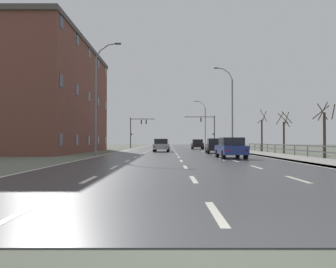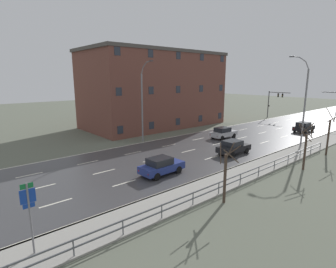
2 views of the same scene
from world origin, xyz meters
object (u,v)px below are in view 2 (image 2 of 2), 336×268
(street_lamp_left_bank, at_px, (143,103))
(car_mid_centre, at_px, (304,127))
(street_lamp_midground, at_px, (304,103))
(car_near_right, at_px, (161,166))
(brick_building, at_px, (154,89))
(car_distant, at_px, (233,147))
(car_far_right, at_px, (223,133))
(traffic_signal_left, at_px, (274,100))
(highway_sign, at_px, (29,210))

(street_lamp_left_bank, distance_m, car_mid_centre, 25.89)
(street_lamp_midground, relative_size, car_near_right, 2.65)
(street_lamp_midground, xyz_separation_m, brick_building, (-23.87, -4.31, 1.06))
(car_distant, distance_m, brick_building, 21.79)
(street_lamp_left_bank, relative_size, car_mid_centre, 2.55)
(brick_building, bearing_deg, car_distant, -13.01)
(car_mid_centre, distance_m, brick_building, 25.27)
(street_lamp_left_bank, distance_m, brick_building, 12.68)
(street_lamp_midground, xyz_separation_m, car_mid_centre, (-3.63, 9.73, -4.59))
(car_far_right, xyz_separation_m, car_distant, (5.73, -5.56, 0.00))
(traffic_signal_left, distance_m, brick_building, 25.95)
(highway_sign, xyz_separation_m, car_far_right, (-10.04, 27.33, -1.57))
(highway_sign, distance_m, car_mid_centre, 40.83)
(street_lamp_midground, distance_m, car_distant, 10.69)
(street_lamp_midground, relative_size, street_lamp_left_bank, 1.05)
(traffic_signal_left, height_order, car_distant, traffic_signal_left)
(traffic_signal_left, relative_size, car_distant, 1.37)
(street_lamp_midground, distance_m, car_mid_centre, 11.35)
(car_mid_centre, bearing_deg, brick_building, -144.55)
(car_distant, distance_m, car_mid_centre, 18.78)
(car_near_right, bearing_deg, brick_building, 141.88)
(car_near_right, bearing_deg, street_lamp_left_bank, 149.97)
(traffic_signal_left, bearing_deg, brick_building, -111.96)
(street_lamp_left_bank, bearing_deg, traffic_signal_left, 88.81)
(highway_sign, bearing_deg, traffic_signal_left, 106.72)
(street_lamp_midground, distance_m, brick_building, 24.28)
(street_lamp_midground, distance_m, traffic_signal_left, 24.29)
(street_lamp_left_bank, bearing_deg, brick_building, 135.36)
(traffic_signal_left, distance_m, car_near_right, 40.45)
(street_lamp_midground, distance_m, car_near_right, 20.12)
(street_lamp_midground, xyz_separation_m, street_lamp_left_bank, (-14.89, -13.17, -0.25))
(street_lamp_left_bank, distance_m, car_near_right, 13.57)
(car_mid_centre, bearing_deg, traffic_signal_left, 137.58)
(traffic_signal_left, xyz_separation_m, brick_building, (-9.66, -23.95, 2.54))
(highway_sign, bearing_deg, car_mid_centre, 96.43)
(traffic_signal_left, height_order, car_mid_centre, traffic_signal_left)
(highway_sign, bearing_deg, car_distant, 101.18)
(traffic_signal_left, bearing_deg, highway_sign, -73.28)
(highway_sign, bearing_deg, street_lamp_left_bank, 131.90)
(car_near_right, xyz_separation_m, car_far_right, (-5.52, 15.77, 0.00))
(street_lamp_left_bank, distance_m, traffic_signal_left, 32.84)
(highway_sign, relative_size, car_near_right, 0.89)
(car_near_right, xyz_separation_m, brick_building, (-20.29, 14.96, 5.64))
(car_near_right, xyz_separation_m, car_mid_centre, (-0.05, 28.99, 0.00))
(car_far_right, bearing_deg, brick_building, -174.03)
(street_lamp_left_bank, relative_size, car_distant, 2.53)
(street_lamp_left_bank, relative_size, highway_sign, 2.83)
(car_far_right, bearing_deg, street_lamp_left_bank, -118.13)
(highway_sign, xyz_separation_m, car_mid_centre, (-4.57, 40.55, -1.57))
(street_lamp_left_bank, xyz_separation_m, car_distant, (11.53, 4.12, -4.34))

